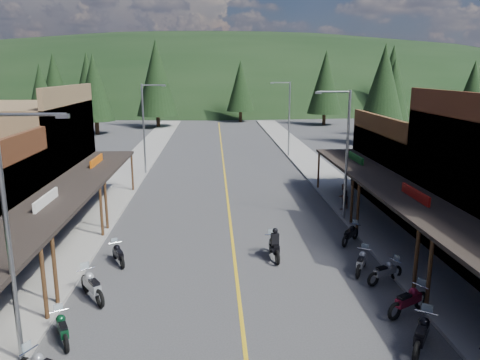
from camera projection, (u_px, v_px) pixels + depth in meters
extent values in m
plane|color=#38383A|center=(237.00, 278.00, 21.07)|extent=(220.00, 220.00, 0.00)
cube|color=gold|center=(225.00, 178.00, 40.51)|extent=(0.15, 90.00, 0.01)
cube|color=gray|center=(124.00, 179.00, 40.02)|extent=(3.40, 94.00, 0.15)
cube|color=gray|center=(324.00, 176.00, 40.98)|extent=(3.40, 94.00, 0.15)
cylinder|color=#472D19|center=(44.00, 285.00, 17.03)|extent=(0.16, 0.16, 3.00)
cube|color=#3F2111|center=(14.00, 205.00, 21.46)|extent=(0.30, 9.00, 6.20)
cube|color=black|center=(47.00, 206.00, 21.56)|extent=(3.20, 9.00, 0.18)
cylinder|color=#472D19|center=(55.00, 271.00, 18.19)|extent=(0.16, 0.16, 3.00)
cylinder|color=#472D19|center=(101.00, 212.00, 25.78)|extent=(0.16, 0.16, 3.00)
cube|color=silver|center=(46.00, 202.00, 21.51)|extent=(0.12, 3.00, 0.70)
cube|color=brown|center=(14.00, 159.00, 30.49)|extent=(8.00, 10.20, 7.00)
cube|color=brown|center=(73.00, 149.00, 30.56)|extent=(0.30, 10.20, 8.20)
cube|color=black|center=(97.00, 165.00, 30.89)|extent=(3.20, 10.20, 0.18)
cylinder|color=#472D19|center=(106.00, 206.00, 26.94)|extent=(0.16, 0.16, 3.00)
cylinder|color=#472D19|center=(132.00, 173.00, 35.69)|extent=(0.16, 0.16, 3.00)
cube|color=#CC590C|center=(97.00, 162.00, 30.85)|extent=(0.12, 3.00, 0.70)
cylinder|color=#472D19|center=(429.00, 275.00, 17.82)|extent=(0.16, 0.16, 3.00)
cube|color=#562B19|center=(446.00, 178.00, 22.35)|extent=(0.30, 9.00, 8.20)
cube|color=black|center=(415.00, 201.00, 22.52)|extent=(3.20, 9.00, 0.18)
cylinder|color=#472D19|center=(416.00, 262.00, 18.99)|extent=(0.16, 0.16, 3.00)
cylinder|color=#472D19|center=(358.00, 208.00, 26.57)|extent=(0.16, 0.16, 3.00)
cube|color=#B2140F|center=(415.00, 197.00, 22.48)|extent=(0.12, 3.00, 0.70)
cube|color=#4C2D16|center=(431.00, 169.00, 32.26)|extent=(8.00, 10.20, 5.00)
cube|color=#4C2D16|center=(377.00, 161.00, 31.91)|extent=(0.30, 10.20, 6.20)
cube|color=black|center=(356.00, 163.00, 31.85)|extent=(3.20, 10.20, 0.18)
cylinder|color=#472D19|center=(352.00, 202.00, 27.74)|extent=(0.16, 0.16, 3.00)
cylinder|color=#472D19|center=(319.00, 171.00, 36.49)|extent=(0.16, 0.16, 3.00)
cube|color=#14591E|center=(356.00, 160.00, 31.81)|extent=(0.12, 3.00, 0.70)
cylinder|color=gray|center=(9.00, 246.00, 13.93)|extent=(0.16, 0.16, 8.00)
cylinder|color=gray|center=(30.00, 114.00, 13.10)|extent=(2.00, 0.10, 0.10)
cube|color=gray|center=(63.00, 116.00, 13.16)|extent=(0.35, 0.18, 0.12)
cylinder|color=gray|center=(144.00, 130.00, 41.16)|extent=(0.16, 0.16, 8.00)
cylinder|color=gray|center=(153.00, 85.00, 40.32)|extent=(2.00, 0.10, 0.10)
cube|color=gray|center=(164.00, 86.00, 40.38)|extent=(0.35, 0.18, 0.12)
cylinder|color=gray|center=(347.00, 157.00, 28.33)|extent=(0.16, 0.16, 8.00)
cylinder|color=gray|center=(333.00, 92.00, 27.39)|extent=(2.00, 0.10, 0.10)
cube|color=gray|center=(318.00, 93.00, 27.35)|extent=(0.35, 0.18, 0.12)
cylinder|color=gray|center=(289.00, 120.00, 49.72)|extent=(0.16, 0.16, 8.00)
cylinder|color=gray|center=(281.00, 83.00, 48.78)|extent=(2.00, 0.10, 0.10)
cube|color=gray|center=(272.00, 83.00, 48.74)|extent=(0.35, 0.18, 0.12)
ellipsoid|color=black|center=(216.00, 100.00, 152.32)|extent=(310.00, 140.00, 60.00)
cylinder|color=black|center=(90.00, 115.00, 87.57)|extent=(0.60, 0.60, 2.00)
cone|color=black|center=(88.00, 81.00, 86.15)|extent=(5.88, 5.88, 10.50)
cylinder|color=black|center=(158.00, 121.00, 76.68)|extent=(0.60, 0.60, 2.00)
cone|color=black|center=(157.00, 78.00, 75.08)|extent=(6.72, 6.72, 12.00)
cylinder|color=black|center=(241.00, 116.00, 85.23)|extent=(0.60, 0.60, 2.00)
cone|color=black|center=(241.00, 86.00, 83.98)|extent=(5.04, 5.04, 9.00)
cylinder|color=black|center=(324.00, 119.00, 80.17)|extent=(0.60, 0.60, 2.00)
cone|color=black|center=(325.00, 82.00, 78.75)|extent=(5.88, 5.88, 10.50)
cylinder|color=black|center=(390.00, 113.00, 92.72)|extent=(0.60, 0.60, 2.00)
cone|color=black|center=(392.00, 77.00, 91.13)|extent=(6.72, 6.72, 12.00)
cylinder|color=black|center=(470.00, 116.00, 85.60)|extent=(0.60, 0.60, 2.00)
cone|color=black|center=(473.00, 86.00, 84.35)|extent=(5.04, 5.04, 9.00)
cylinder|color=black|center=(57.00, 113.00, 92.96)|extent=(0.60, 0.60, 2.00)
cone|color=black|center=(54.00, 81.00, 91.54)|extent=(5.88, 5.88, 10.50)
cylinder|color=black|center=(46.00, 137.00, 58.51)|extent=(0.60, 0.60, 2.00)
cone|color=black|center=(42.00, 97.00, 57.38)|extent=(4.48, 4.48, 8.00)
cylinder|color=black|center=(390.00, 130.00, 65.92)|extent=(0.60, 0.60, 2.00)
cone|color=black|center=(393.00, 91.00, 64.69)|extent=(4.93, 4.93, 8.80)
cylinder|color=black|center=(97.00, 128.00, 68.46)|extent=(0.60, 0.60, 2.00)
cone|color=black|center=(94.00, 87.00, 67.14)|extent=(5.38, 5.38, 9.60)
cylinder|color=black|center=(380.00, 137.00, 58.89)|extent=(0.60, 0.60, 2.00)
cone|color=black|center=(383.00, 87.00, 57.48)|extent=(5.82, 5.82, 10.40)
imported|color=brown|center=(343.00, 196.00, 30.85)|extent=(0.95, 0.90, 1.72)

